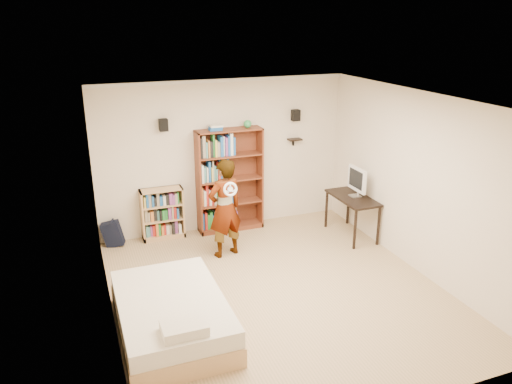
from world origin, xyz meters
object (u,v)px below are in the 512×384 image
computer_desk (351,216)px  daybed (172,311)px  person (225,208)px  tall_bookshelf (230,181)px  low_bookshelf (163,214)px

computer_desk → daybed: computer_desk is taller
person → tall_bookshelf: bearing=-127.4°
tall_bookshelf → low_bookshelf: 1.31m
daybed → person: person is taller
computer_desk → person: bearing=178.6°
tall_bookshelf → daybed: size_ratio=0.95×
low_bookshelf → computer_desk: bearing=-18.9°
tall_bookshelf → computer_desk: tall_bookshelf is taller
computer_desk → person: 2.35m
tall_bookshelf → low_bookshelf: size_ratio=2.04×
daybed → low_bookshelf: bearing=81.3°
tall_bookshelf → person: (-0.40, -0.98, -0.12)m
low_bookshelf → person: bearing=-51.0°
tall_bookshelf → person: 1.07m
low_bookshelf → daybed: bearing=-98.7°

